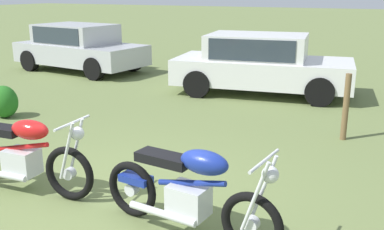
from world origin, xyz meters
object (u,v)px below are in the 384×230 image
(car_white, at_px, (260,61))
(fence_post_wooden, at_px, (346,107))
(shrub_low, at_px, (4,102))
(motorcycle_red, at_px, (21,154))
(motorcycle_blue, at_px, (189,191))
(car_silver, at_px, (79,45))

(car_white, height_order, fence_post_wooden, car_white)
(fence_post_wooden, xyz_separation_m, shrub_low, (-6.21, -1.65, -0.25))
(motorcycle_red, distance_m, motorcycle_blue, 2.34)
(fence_post_wooden, bearing_deg, motorcycle_blue, -103.52)
(motorcycle_blue, relative_size, car_silver, 0.49)
(motorcycle_red, distance_m, car_white, 6.65)
(motorcycle_blue, xyz_separation_m, car_white, (-1.48, 6.57, 0.31))
(car_silver, distance_m, shrub_low, 5.29)
(motorcycle_blue, distance_m, car_silver, 10.27)
(motorcycle_red, xyz_separation_m, fence_post_wooden, (3.27, 3.89, 0.08))
(car_white, bearing_deg, car_silver, 166.08)
(motorcycle_red, xyz_separation_m, shrub_low, (-2.94, 2.24, -0.16))
(car_silver, distance_m, fence_post_wooden, 8.99)
(car_white, distance_m, shrub_low, 5.79)
(car_silver, xyz_separation_m, fence_post_wooden, (8.42, -3.14, -0.23))
(motorcycle_blue, bearing_deg, car_white, 107.38)
(motorcycle_red, relative_size, car_silver, 0.50)
(fence_post_wooden, bearing_deg, car_silver, 159.54)
(car_white, bearing_deg, fence_post_wooden, -57.80)
(motorcycle_red, bearing_deg, car_silver, 121.30)
(motorcycle_blue, height_order, fence_post_wooden, fence_post_wooden)
(car_white, bearing_deg, motorcycle_red, -107.10)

